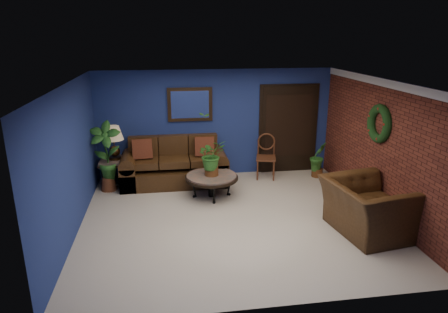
{
  "coord_description": "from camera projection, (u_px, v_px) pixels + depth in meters",
  "views": [
    {
      "loc": [
        -1.17,
        -6.57,
        3.3
      ],
      "look_at": [
        -0.1,
        0.55,
        1.05
      ],
      "focal_mm": 32.0,
      "sensor_mm": 36.0,
      "label": 1
    }
  ],
  "objects": [
    {
      "name": "sofa",
      "position": [
        174.0,
        168.0,
        9.08
      ],
      "size": [
        2.36,
        1.02,
        1.06
      ],
      "color": "#432813",
      "rests_on": "ground"
    },
    {
      "name": "side_chair",
      "position": [
        266.0,
        153.0,
        9.34
      ],
      "size": [
        0.54,
        0.54,
        1.04
      ],
      "rotation": [
        0.0,
        0.0,
        -0.24
      ],
      "color": "#5F2E1B",
      "rests_on": "ground"
    },
    {
      "name": "closet_door",
      "position": [
        288.0,
        129.0,
        9.62
      ],
      "size": [
        1.44,
        0.06,
        2.18
      ],
      "primitive_type": "cube",
      "color": "black",
      "rests_on": "wall_back"
    },
    {
      "name": "wall_mirror",
      "position": [
        190.0,
        104.0,
        9.08
      ],
      "size": [
        1.02,
        0.06,
        0.77
      ],
      "primitive_type": "cube",
      "color": "#422B16",
      "rests_on": "wall_back"
    },
    {
      "name": "armchair",
      "position": [
        368.0,
        208.0,
        6.74
      ],
      "size": [
        1.41,
        1.55,
        0.9
      ],
      "primitive_type": "imported",
      "rotation": [
        0.0,
        0.0,
        1.72
      ],
      "color": "#432813",
      "rests_on": "ground"
    },
    {
      "name": "wall_right_brick",
      "position": [
        381.0,
        148.0,
        7.37
      ],
      "size": [
        0.04,
        5.0,
        2.5
      ],
      "primitive_type": "cube",
      "color": "maroon",
      "rests_on": "ground"
    },
    {
      "name": "floor",
      "position": [
        234.0,
        219.0,
        7.35
      ],
      "size": [
        5.5,
        5.5,
        0.0
      ],
      "primitive_type": "plane",
      "color": "beige",
      "rests_on": "ground"
    },
    {
      "name": "coffee_plant",
      "position": [
        211.0,
        156.0,
        8.12
      ],
      "size": [
        0.68,
        0.64,
        0.75
      ],
      "color": "brown",
      "rests_on": "coffee_table"
    },
    {
      "name": "wall_back",
      "position": [
        216.0,
        123.0,
        9.34
      ],
      "size": [
        5.5,
        0.04,
        2.5
      ],
      "primitive_type": "cube",
      "color": "navy",
      "rests_on": "ground"
    },
    {
      "name": "crown_molding",
      "position": [
        387.0,
        84.0,
        7.01
      ],
      "size": [
        0.03,
        5.0,
        0.14
      ],
      "primitive_type": "cube",
      "color": "white",
      "rests_on": "wall_right_brick"
    },
    {
      "name": "tall_plant",
      "position": [
        106.0,
        154.0,
        8.47
      ],
      "size": [
        0.73,
        0.55,
        1.51
      ],
      "color": "brown",
      "rests_on": "ground"
    },
    {
      "name": "table_lamp",
      "position": [
        114.0,
        139.0,
        8.64
      ],
      "size": [
        0.43,
        0.43,
        0.72
      ],
      "color": "#422B16",
      "rests_on": "end_table"
    },
    {
      "name": "end_table",
      "position": [
        116.0,
        165.0,
        8.82
      ],
      "size": [
        0.68,
        0.68,
        0.62
      ],
      "color": "#4D4843",
      "rests_on": "ground"
    },
    {
      "name": "coffee_table",
      "position": [
        212.0,
        178.0,
        8.26
      ],
      "size": [
        1.1,
        1.1,
        0.47
      ],
      "rotation": [
        0.0,
        0.0,
        0.32
      ],
      "color": "#4D4843",
      "rests_on": "ground"
    },
    {
      "name": "floor_plant",
      "position": [
        318.0,
        159.0,
        9.39
      ],
      "size": [
        0.45,
        0.4,
        0.86
      ],
      "color": "brown",
      "rests_on": "ground"
    },
    {
      "name": "wall_left",
      "position": [
        71.0,
        162.0,
        6.59
      ],
      "size": [
        0.04,
        5.0,
        2.5
      ],
      "primitive_type": "cube",
      "color": "navy",
      "rests_on": "ground"
    },
    {
      "name": "wreath",
      "position": [
        379.0,
        124.0,
        7.27
      ],
      "size": [
        0.16,
        0.72,
        0.72
      ],
      "primitive_type": "torus",
      "rotation": [
        0.0,
        1.57,
        0.0
      ],
      "color": "black",
      "rests_on": "wall_right_brick"
    },
    {
      "name": "ceiling",
      "position": [
        235.0,
        82.0,
        6.61
      ],
      "size": [
        5.5,
        5.0,
        0.02
      ],
      "primitive_type": "cube",
      "color": "white",
      "rests_on": "wall_back"
    }
  ]
}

